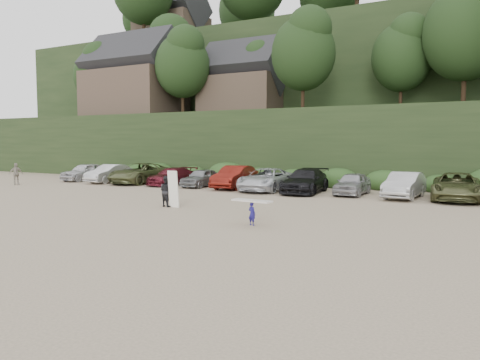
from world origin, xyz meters
The scene contains 6 objects.
ground centered at (0.00, 0.00, 0.00)m, with size 120.00×120.00×0.00m, color tan.
hillside_backdrop centered at (-0.26, 35.93, 11.22)m, with size 90.00×41.50×28.00m.
parked_cars centered at (-0.64, 10.12, 0.78)m, with size 39.87×6.17×1.65m.
distant_walker centered at (-21.92, 4.68, 0.86)m, with size 1.00×0.42×1.71m, color #9C9484.
child_surfer centered at (2.47, -2.46, 0.70)m, with size 1.76×0.68×1.03m.
adult_surfer centered at (-3.84, 0.28, 0.81)m, with size 1.27×0.78×1.89m.
Camera 1 is at (10.89, -18.96, 3.32)m, focal length 35.00 mm.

